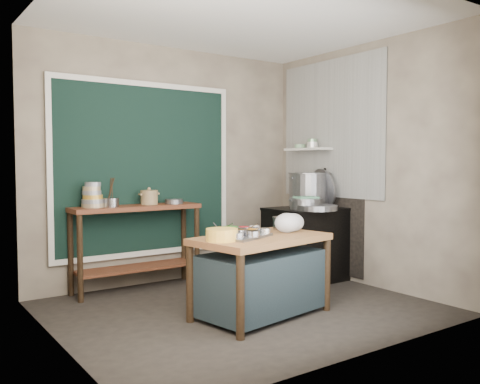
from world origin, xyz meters
TOP-DOWN VIEW (x-y plane):
  - floor at (0.00, 0.00)m, footprint 3.50×3.00m
  - back_wall at (0.00, 1.51)m, footprint 3.50×0.02m
  - left_wall at (-1.76, 0.00)m, footprint 0.02×3.00m
  - right_wall at (1.76, 0.00)m, footprint 0.02×3.00m
  - ceiling at (0.00, 0.00)m, footprint 3.50×3.00m
  - curtain_panel at (-0.35, 1.47)m, footprint 2.10×0.02m
  - curtain_frame at (-0.35, 1.46)m, footprint 2.22×0.03m
  - tile_panel at (1.74, 0.55)m, footprint 0.02×1.70m
  - soot_patch at (1.74, 0.65)m, footprint 0.01×1.30m
  - wall_shelf at (1.63, 0.85)m, footprint 0.22×0.70m
  - prep_table at (-0.01, -0.30)m, footprint 1.35×0.92m
  - back_counter at (-0.55, 1.28)m, footprint 1.45×0.40m
  - stove_block at (1.35, 0.55)m, footprint 0.90×0.68m
  - stove_top at (1.35, 0.55)m, footprint 0.92×0.69m
  - condiment_tray at (-0.21, -0.28)m, footprint 0.62×0.54m
  - condiment_bowls at (-0.23, -0.26)m, footprint 0.57×0.42m
  - yellow_basin at (-0.47, -0.35)m, footprint 0.31×0.31m
  - saucepan at (0.46, -0.07)m, footprint 0.28×0.28m
  - plastic_bag_a at (0.33, -0.28)m, footprint 0.26×0.22m
  - plastic_bag_b at (0.43, -0.24)m, footprint 0.28×0.25m
  - bowl_stack at (-1.03, 1.31)m, footprint 0.24×0.24m
  - utensil_cup at (-0.85, 1.23)m, footprint 0.19×0.19m
  - ceramic_crock at (-0.38, 1.31)m, footprint 0.24×0.24m
  - wide_bowl at (-0.09, 1.26)m, footprint 0.26×0.26m
  - stock_pot at (1.50, 0.67)m, footprint 0.62×0.62m
  - pot_lid at (1.59, 0.52)m, footprint 0.22×0.50m
  - steamer at (1.19, 0.40)m, footprint 0.48×0.48m
  - green_cloth at (1.19, 0.40)m, footprint 0.28×0.24m
  - shallow_pan at (1.22, 0.25)m, footprint 0.61×0.61m
  - shelf_bowl_stack at (1.63, 0.77)m, footprint 0.14×0.14m
  - shelf_bowl_green at (1.63, 1.01)m, footprint 0.17×0.17m

SIDE VIEW (x-z plane):
  - floor at x=0.00m, z-range -0.02..0.00m
  - prep_table at x=-0.01m, z-range 0.00..0.75m
  - stove_block at x=1.35m, z-range 0.00..0.85m
  - back_counter at x=-0.55m, z-range 0.00..0.95m
  - soot_patch at x=1.74m, z-range 0.05..1.35m
  - condiment_tray at x=-0.21m, z-range 0.75..0.77m
  - condiment_bowls at x=-0.23m, z-range 0.77..0.83m
  - yellow_basin at x=-0.47m, z-range 0.75..0.86m
  - saucepan at x=0.46m, z-range 0.75..0.88m
  - plastic_bag_b at x=0.43m, z-range 0.75..0.93m
  - plastic_bag_a at x=0.33m, z-range 0.75..0.94m
  - stove_top at x=1.35m, z-range 0.85..0.88m
  - shallow_pan at x=1.22m, z-range 0.88..0.94m
  - steamer at x=1.19m, z-range 0.88..1.01m
  - wide_bowl at x=-0.09m, z-range 0.95..1.00m
  - utensil_cup at x=-0.85m, z-range 0.95..1.05m
  - green_cloth at x=1.19m, z-range 1.01..1.03m
  - ceramic_crock at x=-0.38m, z-range 0.95..1.09m
  - bowl_stack at x=-1.03m, z-range 0.93..1.20m
  - stock_pot at x=1.50m, z-range 0.88..1.30m
  - pot_lid at x=1.59m, z-range 0.88..1.36m
  - curtain_panel at x=-0.35m, z-range 0.40..2.30m
  - curtain_frame at x=-0.35m, z-range 0.34..2.36m
  - back_wall at x=0.00m, z-range 0.00..2.80m
  - left_wall at x=-1.76m, z-range 0.00..2.80m
  - right_wall at x=1.76m, z-range 0.00..2.80m
  - wall_shelf at x=1.63m, z-range 1.59..1.61m
  - shelf_bowl_green at x=1.63m, z-range 1.61..1.67m
  - shelf_bowl_stack at x=1.63m, z-range 1.61..1.72m
  - tile_panel at x=1.74m, z-range 1.00..2.70m
  - ceiling at x=0.00m, z-range 2.80..2.82m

